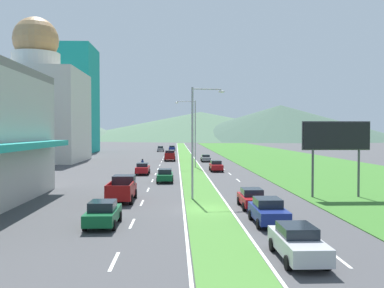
{
  "coord_description": "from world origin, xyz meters",
  "views": [
    {
      "loc": [
        -2.34,
        -31.03,
        5.8
      ],
      "look_at": [
        0.37,
        38.94,
        3.75
      ],
      "focal_mm": 39.42,
      "sensor_mm": 36.0,
      "label": 1
    }
  ],
  "objects_px": {
    "car_4": "(298,242)",
    "motorcycle_rider": "(143,166)",
    "car_0": "(268,211)",
    "pickup_truck_0": "(170,156)",
    "car_1": "(252,198)",
    "car_9": "(216,166)",
    "car_2": "(206,158)",
    "pickup_truck_1": "(122,189)",
    "street_lamp_near": "(196,135)",
    "car_5": "(165,175)",
    "car_6": "(161,149)",
    "car_8": "(172,148)",
    "street_lamp_mid": "(193,129)",
    "car_7": "(143,169)",
    "billboard_roadside": "(336,139)",
    "car_3": "(103,213)"
  },
  "relations": [
    {
      "from": "car_0",
      "to": "motorcycle_rider",
      "type": "bearing_deg",
      "value": -163.5
    },
    {
      "from": "car_6",
      "to": "car_8",
      "type": "bearing_deg",
      "value": -24.9
    },
    {
      "from": "street_lamp_mid",
      "to": "pickup_truck_0",
      "type": "height_order",
      "value": "street_lamp_mid"
    },
    {
      "from": "car_6",
      "to": "pickup_truck_1",
      "type": "distance_m",
      "value": 86.82
    },
    {
      "from": "car_1",
      "to": "car_8",
      "type": "height_order",
      "value": "car_8"
    },
    {
      "from": "pickup_truck_0",
      "to": "street_lamp_near",
      "type": "bearing_deg",
      "value": -176.58
    },
    {
      "from": "car_9",
      "to": "pickup_truck_0",
      "type": "xyz_separation_m",
      "value": [
        -7.08,
        22.82,
        0.19
      ]
    },
    {
      "from": "car_9",
      "to": "pickup_truck_0",
      "type": "bearing_deg",
      "value": -162.77
    },
    {
      "from": "car_1",
      "to": "motorcycle_rider",
      "type": "height_order",
      "value": "motorcycle_rider"
    },
    {
      "from": "street_lamp_near",
      "to": "pickup_truck_0",
      "type": "xyz_separation_m",
      "value": [
        -2.89,
        48.37,
        -4.51
      ]
    },
    {
      "from": "motorcycle_rider",
      "to": "car_2",
      "type": "bearing_deg",
      "value": -29.4
    },
    {
      "from": "car_3",
      "to": "car_4",
      "type": "bearing_deg",
      "value": -125.81
    },
    {
      "from": "car_3",
      "to": "motorcycle_rider",
      "type": "distance_m",
      "value": 36.29
    },
    {
      "from": "street_lamp_mid",
      "to": "car_4",
      "type": "distance_m",
      "value": 49.32
    },
    {
      "from": "car_2",
      "to": "pickup_truck_1",
      "type": "distance_m",
      "value": 46.91
    },
    {
      "from": "car_7",
      "to": "car_9",
      "type": "bearing_deg",
      "value": -68.3
    },
    {
      "from": "car_9",
      "to": "motorcycle_rider",
      "type": "height_order",
      "value": "motorcycle_rider"
    },
    {
      "from": "street_lamp_near",
      "to": "car_6",
      "type": "xyz_separation_m",
      "value": [
        -6.13,
        86.47,
        -4.69
      ]
    },
    {
      "from": "car_7",
      "to": "street_lamp_mid",
      "type": "bearing_deg",
      "value": -35.03
    },
    {
      "from": "billboard_roadside",
      "to": "car_0",
      "type": "distance_m",
      "value": 13.86
    },
    {
      "from": "car_6",
      "to": "car_9",
      "type": "relative_size",
      "value": 0.93
    },
    {
      "from": "car_7",
      "to": "car_2",
      "type": "bearing_deg",
      "value": -23.25
    },
    {
      "from": "street_lamp_near",
      "to": "car_5",
      "type": "bearing_deg",
      "value": 103.08
    },
    {
      "from": "car_4",
      "to": "car_9",
      "type": "bearing_deg",
      "value": 179.47
    },
    {
      "from": "street_lamp_mid",
      "to": "car_8",
      "type": "xyz_separation_m",
      "value": [
        -3.95,
        61.68,
        -5.39
      ]
    },
    {
      "from": "car_1",
      "to": "billboard_roadside",
      "type": "bearing_deg",
      "value": 118.89
    },
    {
      "from": "car_0",
      "to": "pickup_truck_0",
      "type": "xyz_separation_m",
      "value": [
        -6.96,
        58.1,
        0.17
      ]
    },
    {
      "from": "street_lamp_near",
      "to": "car_0",
      "type": "xyz_separation_m",
      "value": [
        4.08,
        -9.73,
        -4.68
      ]
    },
    {
      "from": "car_2",
      "to": "motorcycle_rider",
      "type": "distance_m",
      "value": 21.83
    },
    {
      "from": "street_lamp_near",
      "to": "car_2",
      "type": "bearing_deg",
      "value": 84.85
    },
    {
      "from": "car_4",
      "to": "motorcycle_rider",
      "type": "xyz_separation_m",
      "value": [
        -10.42,
        43.5,
        -0.05
      ]
    },
    {
      "from": "car_9",
      "to": "car_1",
      "type": "bearing_deg",
      "value": -0.16
    },
    {
      "from": "street_lamp_mid",
      "to": "car_2",
      "type": "relative_size",
      "value": 2.41
    },
    {
      "from": "car_1",
      "to": "car_5",
      "type": "distance_m",
      "value": 18.19
    },
    {
      "from": "car_0",
      "to": "car_3",
      "type": "bearing_deg",
      "value": -89.06
    },
    {
      "from": "car_5",
      "to": "motorcycle_rider",
      "type": "distance_m",
      "value": 14.15
    },
    {
      "from": "car_5",
      "to": "car_9",
      "type": "height_order",
      "value": "car_9"
    },
    {
      "from": "car_1",
      "to": "car_3",
      "type": "distance_m",
      "value": 11.86
    },
    {
      "from": "billboard_roadside",
      "to": "pickup_truck_0",
      "type": "bearing_deg",
      "value": 107.65
    },
    {
      "from": "street_lamp_mid",
      "to": "car_4",
      "type": "xyz_separation_m",
      "value": [
        2.7,
        -48.95,
        -5.37
      ]
    },
    {
      "from": "car_7",
      "to": "street_lamp_near",
      "type": "bearing_deg",
      "value": -163.8
    },
    {
      "from": "car_3",
      "to": "car_9",
      "type": "distance_m",
      "value": 36.94
    },
    {
      "from": "car_5",
      "to": "car_8",
      "type": "xyz_separation_m",
      "value": [
        0.11,
        80.8,
        0.01
      ]
    },
    {
      "from": "street_lamp_near",
      "to": "pickup_truck_1",
      "type": "distance_m",
      "value": 7.69
    },
    {
      "from": "car_6",
      "to": "pickup_truck_0",
      "type": "xyz_separation_m",
      "value": [
        3.24,
        -38.09,
        0.18
      ]
    },
    {
      "from": "car_8",
      "to": "car_2",
      "type": "bearing_deg",
      "value": -171.79
    },
    {
      "from": "street_lamp_mid",
      "to": "car_1",
      "type": "distance_m",
      "value": 36.41
    },
    {
      "from": "motorcycle_rider",
      "to": "car_8",
      "type": "bearing_deg",
      "value": -3.22
    },
    {
      "from": "car_0",
      "to": "street_lamp_near",
      "type": "bearing_deg",
      "value": -157.26
    },
    {
      "from": "motorcycle_rider",
      "to": "car_4",
      "type": "bearing_deg",
      "value": -166.53
    }
  ]
}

